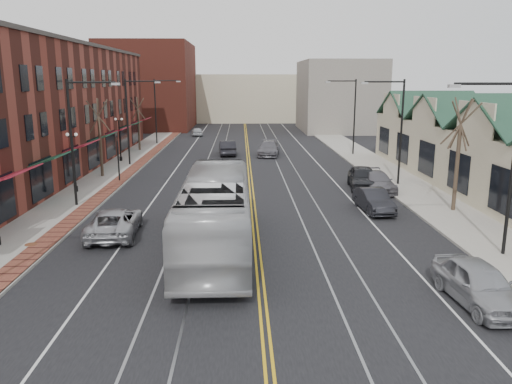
{
  "coord_description": "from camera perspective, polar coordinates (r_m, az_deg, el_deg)",
  "views": [
    {
      "loc": [
        -0.77,
        -15.82,
        8.15
      ],
      "look_at": [
        0.06,
        11.26,
        2.0
      ],
      "focal_mm": 35.0,
      "sensor_mm": 36.0,
      "label": 1
    }
  ],
  "objects": [
    {
      "name": "building_left",
      "position": [
        46.61,
        -25.05,
        8.35
      ],
      "size": [
        10.0,
        50.0,
        11.0
      ],
      "primitive_type": "cube",
      "color": "maroon",
      "rests_on": "ground"
    },
    {
      "name": "streetlight_r_2",
      "position": [
        55.19,
        10.76,
        9.32
      ],
      "size": [
        3.33,
        0.25,
        8.0
      ],
      "color": "black",
      "rests_on": "sidewalk_right"
    },
    {
      "name": "lamppost_l_2",
      "position": [
        38.25,
        -20.09,
        3.06
      ],
      "size": [
        0.84,
        0.28,
        4.27
      ],
      "color": "black",
      "rests_on": "sidewalk_left"
    },
    {
      "name": "backdrop_left",
      "position": [
        87.16,
        -12.07,
        11.76
      ],
      "size": [
        14.0,
        18.0,
        14.0
      ],
      "primitive_type": "cube",
      "color": "maroon",
      "rests_on": "ground"
    },
    {
      "name": "backdrop_right",
      "position": [
        82.38,
        9.46,
        10.77
      ],
      "size": [
        12.0,
        16.0,
        11.0
      ],
      "primitive_type": "cube",
      "color": "slate",
      "rests_on": "ground"
    },
    {
      "name": "streetlight_r_1",
      "position": [
        39.74,
        15.71,
        7.81
      ],
      "size": [
        3.33,
        0.25,
        8.0
      ],
      "color": "black",
      "rests_on": "sidewalk_right"
    },
    {
      "name": "parked_car_d",
      "position": [
        38.58,
        12.11,
        1.6
      ],
      "size": [
        2.59,
        5.22,
        1.71
      ],
      "primitive_type": "imported",
      "rotation": [
        0.0,
        0.0,
        -0.12
      ],
      "color": "black",
      "rests_on": "ground"
    },
    {
      "name": "tree_left_near",
      "position": [
        43.68,
        -17.42,
        6.11
      ],
      "size": [
        1.78,
        1.37,
        6.48
      ],
      "color": "#382B21",
      "rests_on": "sidewalk_left"
    },
    {
      "name": "manhole_far",
      "position": [
        27.2,
        -24.32,
        -5.47
      ],
      "size": [
        0.6,
        0.6,
        0.02
      ],
      "primitive_type": "cylinder",
      "color": "#592D19",
      "rests_on": "sidewalk_left"
    },
    {
      "name": "tree_right_mid",
      "position": [
        32.93,
        22.1,
        4.17
      ],
      "size": [
        1.9,
        1.46,
        6.93
      ],
      "color": "#382B21",
      "rests_on": "sidewalk_right"
    },
    {
      "name": "distant_car_right",
      "position": [
        54.42,
        1.47,
        5.0
      ],
      "size": [
        2.83,
        5.61,
        1.56
      ],
      "primitive_type": "imported",
      "rotation": [
        0.0,
        0.0,
        -0.12
      ],
      "color": "#5D5C63",
      "rests_on": "ground"
    },
    {
      "name": "tree_left_far",
      "position": [
        59.19,
        -13.29,
        7.73
      ],
      "size": [
        1.66,
        1.28,
        6.02
      ],
      "color": "#382B21",
      "rests_on": "sidewalk_left"
    },
    {
      "name": "ground",
      "position": [
        17.81,
        0.95,
        -14.44
      ],
      "size": [
        160.0,
        160.0,
        0.0
      ],
      "primitive_type": "plane",
      "color": "black",
      "rests_on": "ground"
    },
    {
      "name": "transit_bus",
      "position": [
        24.09,
        -4.62,
        -2.39
      ],
      "size": [
        3.19,
        13.36,
        3.72
      ],
      "primitive_type": "imported",
      "rotation": [
        0.0,
        0.0,
        3.15
      ],
      "color": "#B4B4B6",
      "rests_on": "ground"
    },
    {
      "name": "lamppost_l_3",
      "position": [
        51.59,
        -15.3,
        5.72
      ],
      "size": [
        0.84,
        0.28,
        4.27
      ],
      "color": "black",
      "rests_on": "sidewalk_left"
    },
    {
      "name": "parked_car_a",
      "position": [
        20.38,
        24.09,
        -9.52
      ],
      "size": [
        2.26,
        4.82,
        1.6
      ],
      "primitive_type": "imported",
      "rotation": [
        0.0,
        0.0,
        0.08
      ],
      "color": "#9B9DA2",
      "rests_on": "ground"
    },
    {
      "name": "streetlight_r_0",
      "position": [
        25.0,
        26.55,
        4.27
      ],
      "size": [
        3.33,
        0.25,
        8.0
      ],
      "color": "black",
      "rests_on": "sidewalk_right"
    },
    {
      "name": "traffic_signal",
      "position": [
        41.42,
        -15.5,
        4.27
      ],
      "size": [
        0.18,
        0.15,
        3.8
      ],
      "color": "black",
      "rests_on": "sidewalk_left"
    },
    {
      "name": "streetlight_l_3",
      "position": [
        64.71,
        -11.04,
        9.79
      ],
      "size": [
        3.33,
        0.25,
        8.0
      ],
      "color": "black",
      "rests_on": "sidewalk_left"
    },
    {
      "name": "building_right",
      "position": [
        40.86,
        25.67,
        3.29
      ],
      "size": [
        8.0,
        36.0,
        4.6
      ],
      "primitive_type": "cube",
      "color": "#BCB391",
      "rests_on": "ground"
    },
    {
      "name": "distant_car_left",
      "position": [
        54.86,
        -3.31,
        5.06
      ],
      "size": [
        2.08,
        4.94,
        1.59
      ],
      "primitive_type": "imported",
      "rotation": [
        0.0,
        0.0,
        3.23
      ],
      "color": "black",
      "rests_on": "ground"
    },
    {
      "name": "parked_suv",
      "position": [
        27.51,
        -15.87,
        -3.33
      ],
      "size": [
        2.85,
        5.52,
        1.49
      ],
      "primitive_type": "imported",
      "rotation": [
        0.0,
        0.0,
        3.21
      ],
      "color": "#A7A8AE",
      "rests_on": "ground"
    },
    {
      "name": "streetlight_l_2",
      "position": [
        49.01,
        -14.01,
        8.76
      ],
      "size": [
        3.33,
        0.25,
        8.0
      ],
      "color": "black",
      "rests_on": "sidewalk_left"
    },
    {
      "name": "backdrop_mid",
      "position": [
        100.88,
        -1.33,
        10.71
      ],
      "size": [
        22.0,
        14.0,
        9.0
      ],
      "primitive_type": "cube",
      "color": "#BCB391",
      "rests_on": "ground"
    },
    {
      "name": "parked_car_b",
      "position": [
        32.15,
        13.3,
        -0.94
      ],
      "size": [
        1.83,
        4.42,
        1.42
      ],
      "primitive_type": "imported",
      "rotation": [
        0.0,
        0.0,
        0.08
      ],
      "color": "black",
      "rests_on": "ground"
    },
    {
      "name": "sidewalk_left",
      "position": [
        38.39,
        -18.71,
        -0.04
      ],
      "size": [
        4.0,
        120.0,
        0.15
      ],
      "primitive_type": "cube",
      "color": "gray",
      "rests_on": "ground"
    },
    {
      "name": "distant_car_far",
      "position": [
        74.0,
        -6.76,
        6.87
      ],
      "size": [
        1.98,
        3.91,
        1.28
      ],
      "primitive_type": "imported",
      "rotation": [
        0.0,
        0.0,
        3.27
      ],
      "color": "#B6B9BD",
      "rests_on": "ground"
    },
    {
      "name": "parked_car_c",
      "position": [
        38.02,
        13.65,
        1.15
      ],
      "size": [
        2.11,
        4.99,
        1.44
      ],
      "primitive_type": "imported",
      "rotation": [
        0.0,
        0.0,
        0.02
      ],
      "color": "slate",
      "rests_on": "ground"
    },
    {
      "name": "streetlight_l_1",
      "position": [
        33.58,
        -19.7,
        6.71
      ],
      "size": [
        3.33,
        0.25,
        8.0
      ],
      "color": "black",
      "rests_on": "sidewalk_left"
    },
    {
      "name": "sidewalk_right",
      "position": [
        38.87,
        17.48,
        0.2
      ],
      "size": [
        4.0,
        120.0,
        0.15
      ],
      "primitive_type": "cube",
      "color": "gray",
      "rests_on": "ground"
    }
  ]
}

